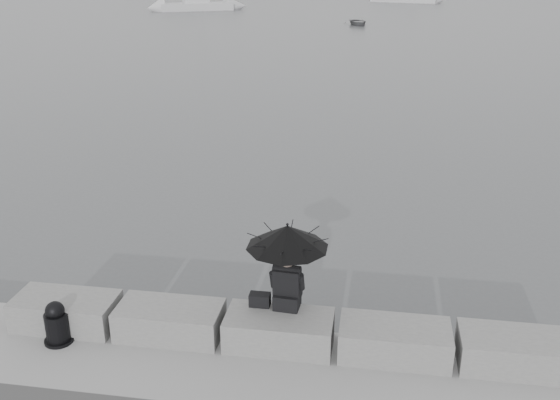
% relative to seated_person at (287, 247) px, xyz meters
% --- Properties ---
extents(ground, '(360.00, 360.00, 0.00)m').
position_rel_seated_person_xyz_m(ground, '(-0.07, 0.17, -2.02)').
color(ground, '#4D4F52').
rests_on(ground, ground).
extents(stone_block_far_left, '(1.60, 0.80, 0.50)m').
position_rel_seated_person_xyz_m(stone_block_far_left, '(-3.47, -0.28, -1.27)').
color(stone_block_far_left, slate).
rests_on(stone_block_far_left, promenade).
extents(stone_block_left, '(1.60, 0.80, 0.50)m').
position_rel_seated_person_xyz_m(stone_block_left, '(-1.77, -0.28, -1.27)').
color(stone_block_left, slate).
rests_on(stone_block_left, promenade).
extents(stone_block_centre, '(1.60, 0.80, 0.50)m').
position_rel_seated_person_xyz_m(stone_block_centre, '(-0.07, -0.28, -1.27)').
color(stone_block_centre, slate).
rests_on(stone_block_centre, promenade).
extents(stone_block_right, '(1.60, 0.80, 0.50)m').
position_rel_seated_person_xyz_m(stone_block_right, '(1.63, -0.28, -1.27)').
color(stone_block_right, slate).
rests_on(stone_block_right, promenade).
extents(stone_block_far_right, '(1.60, 0.80, 0.50)m').
position_rel_seated_person_xyz_m(stone_block_far_right, '(3.33, -0.28, -1.27)').
color(stone_block_far_right, slate).
rests_on(stone_block_far_right, promenade).
extents(seated_person, '(1.23, 1.23, 1.39)m').
position_rel_seated_person_xyz_m(seated_person, '(0.00, 0.00, 0.00)').
color(seated_person, black).
rests_on(seated_person, stone_block_centre).
extents(bag, '(0.32, 0.18, 0.20)m').
position_rel_seated_person_xyz_m(bag, '(-0.41, -0.02, -0.92)').
color(bag, black).
rests_on(bag, stone_block_centre).
extents(mooring_bollard, '(0.44, 0.44, 0.69)m').
position_rel_seated_person_xyz_m(mooring_bollard, '(-3.39, -0.73, -1.22)').
color(mooring_bollard, black).
rests_on(mooring_bollard, promenade).
extents(sailboat_left, '(8.25, 5.70, 12.90)m').
position_rel_seated_person_xyz_m(sailboat_left, '(-19.52, 62.21, -1.50)').
color(sailboat_left, silver).
rests_on(sailboat_left, ground).
extents(dinghy, '(3.26, 2.23, 0.51)m').
position_rel_seated_person_xyz_m(dinghy, '(-1.00, 49.68, -1.76)').
color(dinghy, gray).
rests_on(dinghy, ground).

